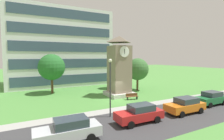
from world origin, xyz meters
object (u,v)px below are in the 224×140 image
Objects in this scene: tree_by_building at (52,67)px; parked_car_red at (140,113)px; tree_near_tower at (116,69)px; parked_car_orange at (185,105)px; tree_streetside at (138,69)px; parked_car_green at (211,98)px; clock_tower at (119,70)px; park_bench at (132,96)px; parked_car_silver at (69,130)px; street_lamp at (110,81)px.

parked_car_red is (5.28, -17.09, -3.53)m from tree_by_building.
tree_near_tower reaches higher than parked_car_orange.
tree_streetside reaches higher than parked_car_green.
clock_tower reaches higher than tree_by_building.
parked_car_orange is (2.16, -10.60, -3.26)m from clock_tower.
tree_streetside reaches higher than parked_car_red.
park_bench is 0.32× the size of tree_streetside.
tree_streetside is at bearing 22.46° from clock_tower.
tree_by_building is (-9.52, 9.63, 3.93)m from park_bench.
clock_tower is at bearing -36.00° from tree_by_building.
tree_near_tower is (11.51, -1.12, -0.64)m from tree_by_building.
tree_streetside reaches higher than park_bench.
parked_car_red is at bearing 178.73° from parked_car_orange.
clock_tower is at bearing 128.06° from parked_car_green.
parked_car_red is at bearing -119.62° from park_bench.
parked_car_orange is (-0.22, -16.10, -2.88)m from tree_near_tower.
tree_near_tower is 21.19m from parked_car_silver.
tree_by_building is 11.58m from tree_near_tower.
parked_car_silver is (-4.98, -3.14, -2.80)m from street_lamp.
clock_tower is 2.02× the size of parked_car_red.
park_bench is 14.10m from tree_by_building.
parked_car_green is at bearing -77.05° from tree_streetside.
park_bench is 0.34× the size of tree_near_tower.
tree_by_building reaches higher than parked_car_red.
parked_car_orange is (7.76, -2.72, -2.80)m from street_lamp.
clock_tower reaches higher than tree_streetside.
park_bench is 8.36m from street_lamp.
parked_car_green is at bearing 3.37° from parked_car_silver.
tree_by_building is (-3.53, 14.50, 0.72)m from street_lamp.
parked_car_green is at bearing -70.75° from tree_near_tower.
park_bench is at bearing 103.10° from parked_car_orange.
parked_car_red is 1.01× the size of parked_car_orange.
park_bench is 13.59m from parked_car_silver.
parked_car_silver is 18.38m from parked_car_green.
parked_car_red is (-6.23, -15.97, -2.88)m from tree_near_tower.
clock_tower reaches higher than tree_near_tower.
parked_car_silver and parked_car_orange have the same top height.
street_lamp is 6.52m from parked_car_silver.
parked_car_silver is at bearing -143.85° from park_bench.
tree_streetside is 1.08× the size of tree_near_tower.
parked_car_green is (16.90, -16.56, -3.53)m from tree_by_building.
tree_streetside is 1.32× the size of parked_car_green.
tree_streetside is at bearing 47.67° from park_bench.
park_bench is at bearing -45.33° from tree_by_building.
tree_near_tower is (-2.63, 3.43, -0.11)m from tree_streetside.
tree_by_building is 1.22× the size of tree_near_tower.
tree_streetside is (10.61, 9.95, 0.19)m from street_lamp.
parked_car_silver is 1.08× the size of parked_car_green.
street_lamp reaches higher than tree_streetside.
tree_by_building reaches higher than parked_car_silver.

